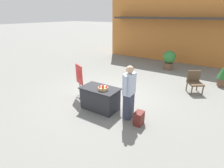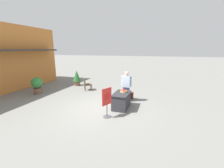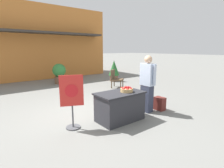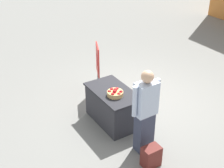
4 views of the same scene
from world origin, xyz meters
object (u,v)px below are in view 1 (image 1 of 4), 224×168
(backpack, at_px, (139,118))
(potted_plant_far_right, at_px, (169,59))
(person_visitor, at_px, (129,92))
(poster_board, at_px, (80,80))
(display_table, at_px, (100,98))
(apple_basket, at_px, (103,88))
(patio_chair, at_px, (195,81))

(backpack, bearing_deg, potted_plant_far_right, 98.23)
(person_visitor, xyz_separation_m, backpack, (0.45, -0.16, -0.69))
(backpack, bearing_deg, poster_board, 170.23)
(poster_board, distance_m, potted_plant_far_right, 6.09)
(display_table, bearing_deg, potted_plant_far_right, 83.88)
(apple_basket, bearing_deg, display_table, 160.66)
(backpack, bearing_deg, display_table, 174.57)
(display_table, bearing_deg, backpack, -5.43)
(apple_basket, bearing_deg, backpack, -3.48)
(patio_chair, bearing_deg, display_table, -72.37)
(person_visitor, distance_m, poster_board, 2.39)
(display_table, xyz_separation_m, poster_board, (-1.25, 0.34, 0.33))
(apple_basket, height_order, patio_chair, apple_basket)
(person_visitor, relative_size, patio_chair, 1.92)
(person_visitor, relative_size, potted_plant_far_right, 1.55)
(potted_plant_far_right, bearing_deg, patio_chair, -55.67)
(poster_board, distance_m, patio_chair, 4.85)
(display_table, relative_size, poster_board, 0.98)
(potted_plant_far_right, bearing_deg, poster_board, -108.23)
(poster_board, bearing_deg, apple_basket, 98.50)
(patio_chair, height_order, potted_plant_far_right, potted_plant_far_right)
(backpack, height_order, poster_board, poster_board)
(apple_basket, xyz_separation_m, poster_board, (-1.43, 0.40, -0.13))
(poster_board, xyz_separation_m, potted_plant_far_right, (1.90, 5.78, -0.09))
(person_visitor, distance_m, potted_plant_far_right, 6.12)
(poster_board, bearing_deg, patio_chair, 152.74)
(display_table, height_order, poster_board, poster_board)
(display_table, bearing_deg, patio_chair, 52.94)
(person_visitor, distance_m, backpack, 0.84)
(apple_basket, distance_m, patio_chair, 4.17)
(display_table, distance_m, person_visitor, 1.22)
(display_table, xyz_separation_m, person_visitor, (1.11, 0.01, 0.50))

